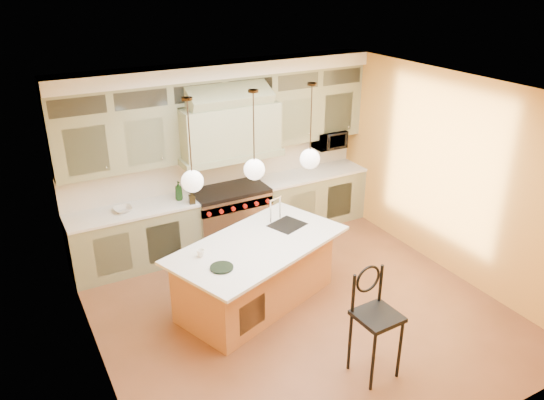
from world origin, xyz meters
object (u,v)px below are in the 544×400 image
counter_stool (375,316)px  microwave (329,139)px  kitchen_island (256,271)px  range (230,216)px

counter_stool → microwave: 4.11m
kitchen_island → counter_stool: kitchen_island is taller
range → microwave: size_ratio=2.21×
range → counter_stool: 3.52m
counter_stool → kitchen_island: bearing=103.1°
range → kitchen_island: (-0.39, -1.69, -0.01)m
kitchen_island → microwave: size_ratio=4.84×
counter_stool → range: bearing=89.2°
microwave → range: bearing=-176.9°
counter_stool → microwave: size_ratio=2.38×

